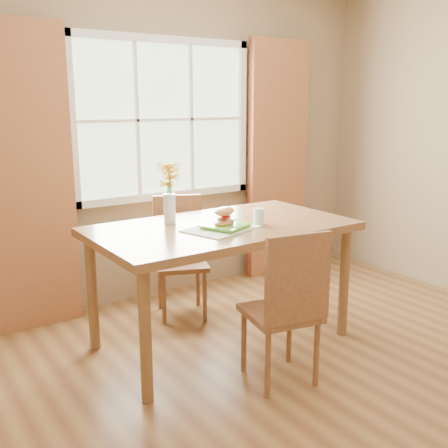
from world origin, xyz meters
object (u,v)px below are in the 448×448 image
object	(u,v)px
chair_near	(287,303)
croissant_sandwich	(224,217)
dining_table	(222,237)
flower_vase	(169,185)
chair_far	(180,250)
water_glass	(259,217)

from	to	relation	value
chair_near	croissant_sandwich	distance (m)	0.72
dining_table	chair_near	size ratio (longest dim) A/B	1.82
dining_table	flower_vase	bearing A→B (deg)	138.32
dining_table	croissant_sandwich	xyz separation A→B (m)	(-0.05, -0.10, 0.17)
chair_far	flower_vase	world-z (taller)	flower_vase
flower_vase	dining_table	bearing A→B (deg)	-41.25
chair_far	flower_vase	distance (m)	0.78
dining_table	water_glass	world-z (taller)	water_glass
croissant_sandwich	flower_vase	size ratio (longest dim) A/B	0.48
dining_table	croissant_sandwich	bearing A→B (deg)	-115.74
chair_near	flower_vase	world-z (taller)	flower_vase
chair_far	water_glass	world-z (taller)	water_glass
chair_near	chair_far	size ratio (longest dim) A/B	1.03
chair_near	flower_vase	bearing A→B (deg)	116.22
chair_far	water_glass	size ratio (longest dim) A/B	8.57
chair_far	croissant_sandwich	world-z (taller)	croissant_sandwich
chair_far	croissant_sandwich	distance (m)	0.86
croissant_sandwich	chair_far	bearing A→B (deg)	61.84
water_glass	flower_vase	world-z (taller)	flower_vase
chair_near	water_glass	xyz separation A→B (m)	(0.23, 0.57, 0.37)
chair_near	dining_table	bearing A→B (deg)	99.88
flower_vase	chair_far	bearing A→B (deg)	54.11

